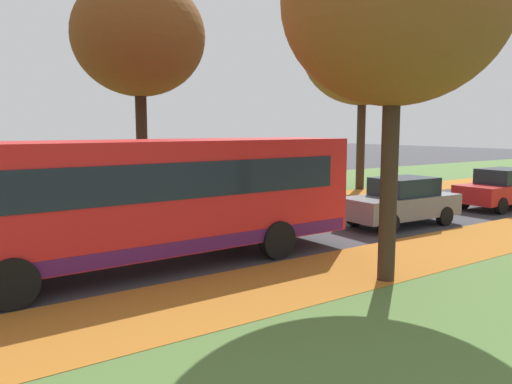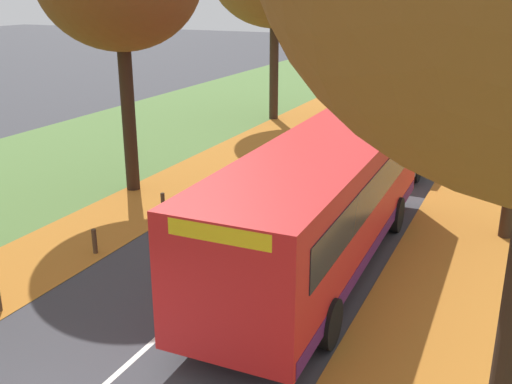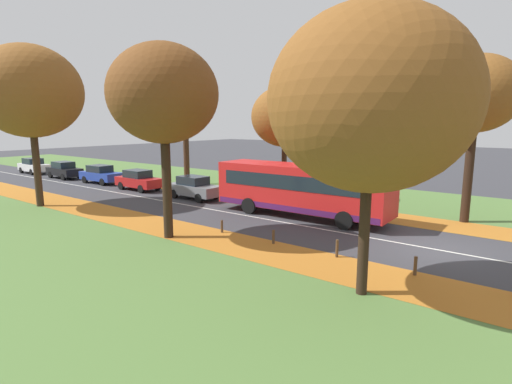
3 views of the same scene
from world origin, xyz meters
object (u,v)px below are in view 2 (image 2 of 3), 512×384
object	(u,v)px
bollard_fourth	(95,241)
car_white_trailing	(471,70)
car_grey_lead	(404,148)
car_red_following	(432,116)
bus	(323,198)
car_black_fourth_in_line	(460,82)
bollard_fifth	(163,203)
car_blue_third_in_line	(453,97)

from	to	relation	value
bollard_fourth	car_white_trailing	xyz separation A→B (m)	(5.20, 34.59, 0.49)
car_grey_lead	car_red_following	xyz separation A→B (m)	(-0.06, 6.27, 0.00)
bollard_fourth	car_grey_lead	xyz separation A→B (m)	(5.43, 10.60, 0.49)
bus	car_black_fourth_in_line	bearing A→B (deg)	90.21
bollard_fourth	bus	xyz separation A→B (m)	(5.33, 1.72, 1.38)
car_black_fourth_in_line	car_white_trailing	bearing A→B (deg)	90.29
bus	car_red_following	distance (m)	15.18
bollard_fifth	car_white_trailing	distance (m)	31.93
bollard_fourth	bollard_fifth	distance (m)	3.09
car_grey_lead	car_white_trailing	xyz separation A→B (m)	(-0.23, 23.99, 0.00)
bollard_fifth	car_black_fourth_in_line	distance (m)	25.76
car_black_fourth_in_line	car_red_following	bearing A→B (deg)	-89.31
car_blue_third_in_line	car_white_trailing	world-z (taller)	same
bollard_fourth	bollard_fifth	size ratio (longest dim) A/B	1.03
car_red_following	car_white_trailing	size ratio (longest dim) A/B	0.99
bollard_fourth	car_blue_third_in_line	distance (m)	23.21
bollard_fifth	bus	xyz separation A→B (m)	(5.35, -1.37, 1.39)
bus	car_black_fourth_in_line	world-z (taller)	bus
car_white_trailing	bollard_fifth	bearing A→B (deg)	-99.40
bollard_fifth	car_red_following	size ratio (longest dim) A/B	0.15
car_red_following	bollard_fourth	bearing A→B (deg)	-107.64
bus	car_blue_third_in_line	size ratio (longest dim) A/B	2.44
bollard_fourth	car_white_trailing	size ratio (longest dim) A/B	0.15
bollard_fourth	car_grey_lead	world-z (taller)	car_grey_lead
bollard_fourth	bus	world-z (taller)	bus
bollard_fifth	car_red_following	bearing A→B (deg)	68.66
bollard_fifth	car_grey_lead	bearing A→B (deg)	54.06
car_grey_lead	car_white_trailing	bearing A→B (deg)	90.55
bus	car_red_following	xyz separation A→B (m)	(0.04, 15.16, -0.89)
bollard_fourth	car_blue_third_in_line	xyz separation A→B (m)	(5.54, 22.53, 0.49)
bollard_fifth	car_red_following	distance (m)	14.81
car_grey_lead	car_blue_third_in_line	world-z (taller)	same
car_red_following	car_white_trailing	distance (m)	17.72
bus	car_red_following	bearing A→B (deg)	89.85
bollard_fifth	car_red_following	xyz separation A→B (m)	(5.39, 13.78, 0.50)
car_blue_third_in_line	car_grey_lead	bearing A→B (deg)	-90.55
car_grey_lead	car_blue_third_in_line	distance (m)	11.93
car_red_following	car_blue_third_in_line	bearing A→B (deg)	88.24
bollard_fourth	car_red_following	bearing A→B (deg)	72.36
bollard_fifth	car_grey_lead	xyz separation A→B (m)	(5.44, 7.51, 0.50)
bollard_fifth	bollard_fourth	bearing A→B (deg)	-89.67
car_black_fourth_in_line	bus	bearing A→B (deg)	-89.79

